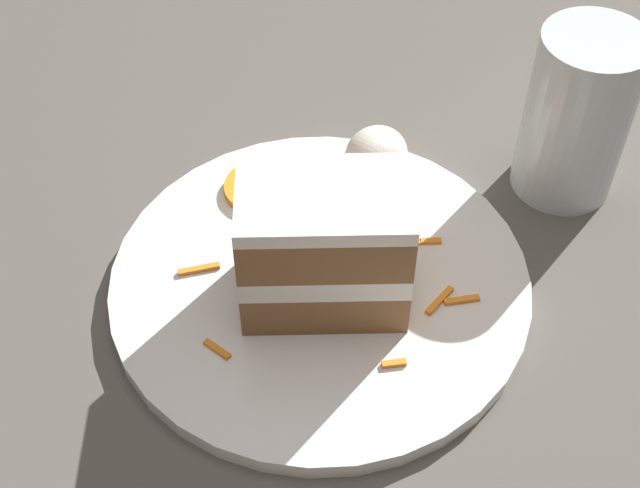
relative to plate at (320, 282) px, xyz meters
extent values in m
plane|color=#38332D|center=(-0.02, 0.02, -0.03)|extent=(6.00, 6.00, 0.00)
cube|color=#56514C|center=(-0.02, 0.02, -0.02)|extent=(1.27, 1.01, 0.03)
cylinder|color=white|center=(0.00, 0.00, 0.00)|extent=(0.27, 0.27, 0.01)
cube|color=brown|center=(-0.01, -0.01, 0.02)|extent=(0.11, 0.12, 0.03)
cube|color=white|center=(-0.01, -0.01, 0.05)|extent=(0.11, 0.12, 0.02)
cube|color=brown|center=(-0.01, -0.01, 0.07)|extent=(0.11, 0.12, 0.03)
cube|color=white|center=(-0.01, -0.01, 0.09)|extent=(0.11, 0.12, 0.01)
ellipsoid|color=white|center=(0.10, 0.02, 0.03)|extent=(0.05, 0.04, 0.04)
cylinder|color=orange|center=(0.04, 0.08, 0.01)|extent=(0.05, 0.05, 0.01)
cube|color=orange|center=(0.03, -0.07, 0.01)|extent=(0.03, 0.01, 0.00)
cube|color=orange|center=(0.07, -0.01, 0.01)|extent=(0.02, 0.02, 0.00)
cube|color=orange|center=(0.04, -0.08, 0.01)|extent=(0.02, 0.02, 0.00)
cube|color=orange|center=(-0.04, 0.07, 0.01)|extent=(0.02, 0.02, 0.00)
cube|color=orange|center=(0.06, 0.06, 0.01)|extent=(0.03, 0.01, 0.00)
cube|color=orange|center=(-0.03, -0.08, 0.01)|extent=(0.01, 0.01, 0.00)
cube|color=orange|center=(0.07, -0.04, 0.01)|extent=(0.01, 0.01, 0.00)
cube|color=orange|center=(-0.08, 0.01, 0.01)|extent=(0.00, 0.02, 0.00)
cube|color=orange|center=(0.06, -0.03, 0.01)|extent=(0.01, 0.01, 0.00)
cylinder|color=silver|center=(0.19, -0.08, 0.06)|extent=(0.07, 0.07, 0.12)
cylinder|color=silver|center=(0.19, -0.08, 0.02)|extent=(0.06, 0.06, 0.04)
camera|label=1|loc=(-0.30, -0.22, 0.45)|focal=50.00mm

